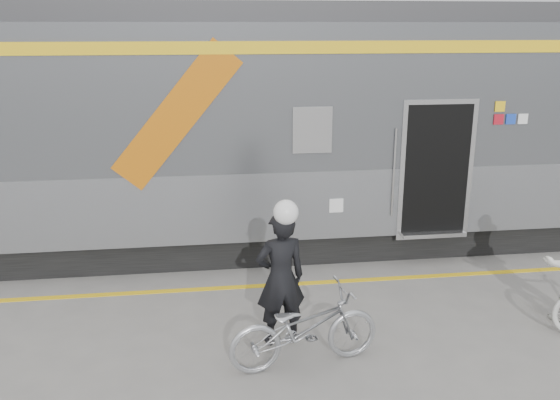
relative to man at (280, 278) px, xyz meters
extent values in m
plane|color=slate|center=(0.80, -0.52, -0.84)|extent=(90.00, 90.00, 0.00)
cube|color=black|center=(0.58, 3.68, -0.59)|extent=(24.00, 2.70, 0.50)
cube|color=#9EA0A5|center=(0.58, 3.68, 0.21)|extent=(24.00, 3.00, 1.10)
cube|color=#5B5F63|center=(0.58, 3.68, 1.86)|extent=(24.00, 3.00, 2.20)
cube|color=#38383A|center=(0.58, 3.68, 3.11)|extent=(24.00, 2.64, 0.30)
cube|color=yellow|center=(0.58, 2.17, 2.61)|extent=(24.00, 0.02, 0.18)
cube|color=#BF600B|center=(-1.22, 2.17, 1.66)|extent=(1.96, 0.01, 2.19)
cube|color=black|center=(0.78, 2.17, 1.41)|extent=(0.55, 0.02, 0.65)
cube|color=black|center=(2.78, 2.38, 0.71)|extent=(1.05, 0.45, 2.10)
cube|color=silver|center=(2.78, 2.17, 0.71)|extent=(1.20, 0.02, 2.25)
cylinder|color=silver|center=(2.08, 2.15, 0.71)|extent=(0.04, 0.04, 1.40)
cube|color=silver|center=(2.78, 2.13, -0.32)|extent=(1.05, 0.25, 0.06)
cube|color=yellow|center=(3.73, 2.17, 1.71)|extent=(0.16, 0.01, 0.16)
cube|color=#AB1323|center=(3.73, 2.17, 1.51)|extent=(0.16, 0.01, 0.16)
cube|color=#1B40B4|center=(3.93, 2.17, 1.51)|extent=(0.16, 0.01, 0.16)
cube|color=silver|center=(4.13, 2.17, 1.51)|extent=(0.16, 0.01, 0.16)
cube|color=silver|center=(1.18, 2.17, 0.21)|extent=(0.22, 0.01, 0.22)
cube|color=yellow|center=(0.80, 1.63, -0.84)|extent=(24.00, 0.12, 0.01)
imported|color=black|center=(0.00, 0.00, 0.00)|extent=(0.67, 0.50, 1.69)
imported|color=#A5A7AD|center=(0.20, -0.55, -0.38)|extent=(1.84, 0.91, 0.93)
sphere|color=white|center=(0.00, 0.00, 0.99)|extent=(0.29, 0.29, 0.29)
camera|label=1|loc=(-0.88, -6.48, 2.92)|focal=38.00mm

